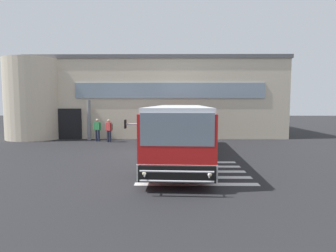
% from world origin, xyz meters
% --- Properties ---
extents(ground_plane, '(80.00, 90.00, 0.02)m').
position_xyz_m(ground_plane, '(0.00, 0.00, -0.01)').
color(ground_plane, '#232326').
rests_on(ground_plane, ground).
extents(bay_paint_stripes, '(4.40, 3.96, 0.01)m').
position_xyz_m(bay_paint_stripes, '(2.00, -4.20, 0.00)').
color(bay_paint_stripes, silver).
rests_on(bay_paint_stripes, ground).
extents(terminal_building, '(22.48, 13.80, 6.57)m').
position_xyz_m(terminal_building, '(-0.68, 11.61, 3.28)').
color(terminal_building, beige).
rests_on(terminal_building, ground).
extents(entry_support_column, '(0.28, 0.28, 3.07)m').
position_xyz_m(entry_support_column, '(-5.17, 5.40, 1.53)').
color(entry_support_column, slate).
rests_on(entry_support_column, ground).
extents(bus_main_foreground, '(3.50, 11.62, 2.70)m').
position_xyz_m(bus_main_foreground, '(1.53, -1.42, 1.33)').
color(bus_main_foreground, red).
rests_on(bus_main_foreground, ground).
extents(passenger_near_column, '(0.58, 0.28, 1.68)m').
position_xyz_m(passenger_near_column, '(-4.37, 4.76, 0.93)').
color(passenger_near_column, '#1E2338').
rests_on(passenger_near_column, ground).
extents(passenger_by_doorway, '(0.54, 0.48, 1.68)m').
position_xyz_m(passenger_by_doorway, '(-3.40, 4.36, 0.96)').
color(passenger_by_doorway, '#1E2338').
rests_on(passenger_by_doorway, ground).
extents(safety_bollard_yellow, '(0.18, 0.18, 0.90)m').
position_xyz_m(safety_bollard_yellow, '(0.85, 3.60, 0.45)').
color(safety_bollard_yellow, yellow).
rests_on(safety_bollard_yellow, ground).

